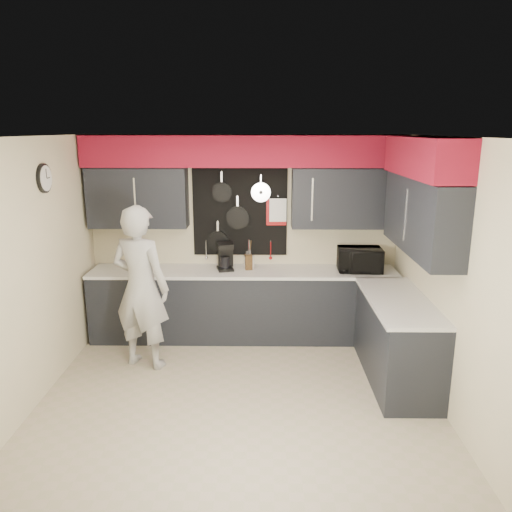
{
  "coord_description": "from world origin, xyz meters",
  "views": [
    {
      "loc": [
        0.24,
        -4.67,
        2.67
      ],
      "look_at": [
        0.17,
        0.5,
        1.35
      ],
      "focal_mm": 35.0,
      "sensor_mm": 36.0,
      "label": 1
    }
  ],
  "objects_px": {
    "microwave": "(360,260)",
    "person": "(141,288)",
    "coffee_maker": "(225,256)",
    "knife_block": "(248,262)",
    "utensil_crock": "(249,262)"
  },
  "relations": [
    {
      "from": "utensil_crock",
      "to": "person",
      "type": "xyz_separation_m",
      "value": [
        -1.2,
        -0.86,
        -0.07
      ]
    },
    {
      "from": "knife_block",
      "to": "coffee_maker",
      "type": "height_order",
      "value": "coffee_maker"
    },
    {
      "from": "utensil_crock",
      "to": "microwave",
      "type": "bearing_deg",
      "value": -3.79
    },
    {
      "from": "coffee_maker",
      "to": "knife_block",
      "type": "bearing_deg",
      "value": -14.2
    },
    {
      "from": "microwave",
      "to": "coffee_maker",
      "type": "xyz_separation_m",
      "value": [
        -1.7,
        0.06,
        0.03
      ]
    },
    {
      "from": "coffee_maker",
      "to": "person",
      "type": "relative_size",
      "value": 0.19
    },
    {
      "from": "utensil_crock",
      "to": "person",
      "type": "height_order",
      "value": "person"
    },
    {
      "from": "microwave",
      "to": "person",
      "type": "height_order",
      "value": "person"
    },
    {
      "from": "knife_block",
      "to": "person",
      "type": "distance_m",
      "value": 1.45
    },
    {
      "from": "coffee_maker",
      "to": "microwave",
      "type": "bearing_deg",
      "value": -15.95
    },
    {
      "from": "microwave",
      "to": "coffee_maker",
      "type": "relative_size",
      "value": 1.55
    },
    {
      "from": "utensil_crock",
      "to": "knife_block",
      "type": "bearing_deg",
      "value": -103.3
    },
    {
      "from": "microwave",
      "to": "knife_block",
      "type": "height_order",
      "value": "microwave"
    },
    {
      "from": "utensil_crock",
      "to": "coffee_maker",
      "type": "relative_size",
      "value": 0.49
    },
    {
      "from": "knife_block",
      "to": "utensil_crock",
      "type": "distance_m",
      "value": 0.04
    }
  ]
}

